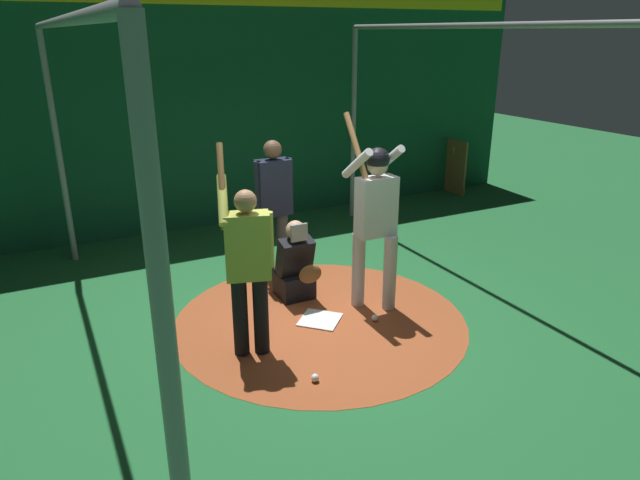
% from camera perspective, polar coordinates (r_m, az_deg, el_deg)
% --- Properties ---
extents(ground_plane, '(27.82, 27.82, 0.00)m').
position_cam_1_polar(ground_plane, '(6.37, 0.00, -8.05)').
color(ground_plane, '#216633').
extents(dirt_circle, '(3.22, 3.22, 0.01)m').
position_cam_1_polar(dirt_circle, '(6.37, 0.00, -8.02)').
color(dirt_circle, '#9E4C28').
rests_on(dirt_circle, ground).
extents(home_plate, '(0.59, 0.59, 0.01)m').
position_cam_1_polar(home_plate, '(6.37, 0.00, -7.95)').
color(home_plate, white).
rests_on(home_plate, dirt_circle).
extents(batter, '(0.68, 0.49, 2.19)m').
position_cam_1_polar(batter, '(6.28, 5.55, 2.78)').
color(batter, '#BCBCC0').
rests_on(batter, ground).
extents(catcher, '(0.58, 0.40, 0.98)m').
position_cam_1_polar(catcher, '(6.74, -2.44, -2.81)').
color(catcher, black).
rests_on(catcher, ground).
extents(umpire, '(0.22, 0.49, 1.79)m').
position_cam_1_polar(umpire, '(7.08, -4.62, 3.70)').
color(umpire, '#4C4C51').
rests_on(umpire, ground).
extents(visitor, '(0.63, 0.51, 2.04)m').
position_cam_1_polar(visitor, '(5.40, -7.25, -2.19)').
color(visitor, black).
rests_on(visitor, ground).
extents(back_wall, '(0.23, 11.82, 3.63)m').
position_cam_1_polar(back_wall, '(9.33, -11.24, 12.48)').
color(back_wall, '#145133').
rests_on(back_wall, ground).
extents(cage_frame, '(6.40, 4.55, 3.11)m').
position_cam_1_polar(cage_frame, '(5.67, 0.00, 12.07)').
color(cage_frame, gray).
rests_on(cage_frame, ground).
extents(bat_rack, '(0.82, 0.21, 1.05)m').
position_cam_1_polar(bat_rack, '(11.63, 13.08, 7.13)').
color(bat_rack, olive).
rests_on(bat_rack, ground).
extents(baseball_0, '(0.07, 0.07, 0.07)m').
position_cam_1_polar(baseball_0, '(7.35, 3.98, -3.72)').
color(baseball_0, white).
rests_on(baseball_0, dirt_circle).
extents(baseball_1, '(0.07, 0.07, 0.07)m').
position_cam_1_polar(baseball_1, '(6.36, 5.51, -7.76)').
color(baseball_1, white).
rests_on(baseball_1, dirt_circle).
extents(baseball_2, '(0.07, 0.07, 0.07)m').
position_cam_1_polar(baseball_2, '(5.34, -0.50, -13.61)').
color(baseball_2, white).
rests_on(baseball_2, dirt_circle).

